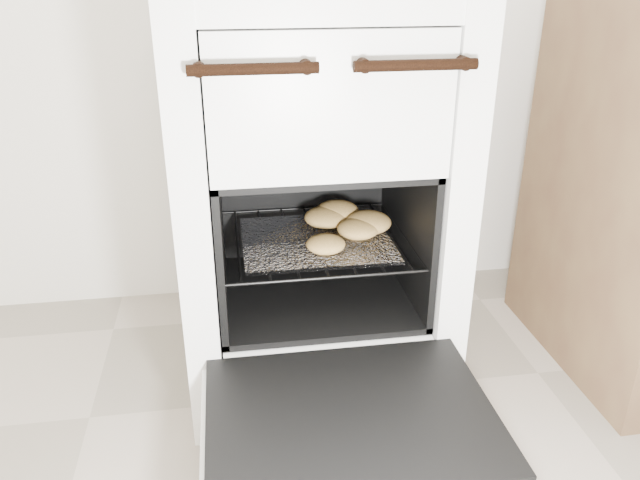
{
  "coord_description": "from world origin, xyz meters",
  "views": [
    {
      "loc": [
        -0.35,
        -0.06,
        0.87
      ],
      "look_at": [
        -0.17,
        1.07,
        0.36
      ],
      "focal_mm": 35.0,
      "sensor_mm": 36.0,
      "label": 1
    }
  ],
  "objects": [
    {
      "name": "baked_rolls",
      "position": [
        -0.1,
        1.15,
        0.36
      ],
      "size": [
        0.23,
        0.27,
        0.05
      ],
      "color": "#DFA659",
      "rests_on": "foil_sheet"
    },
    {
      "name": "oven_rack",
      "position": [
        -0.17,
        1.14,
        0.33
      ],
      "size": [
        0.4,
        0.38,
        0.01
      ],
      "color": "black",
      "rests_on": "stove"
    },
    {
      "name": "oven_door",
      "position": [
        -0.17,
        0.74,
        0.18
      ],
      "size": [
        0.49,
        0.38,
        0.03
      ],
      "color": "black",
      "rests_on": "stove"
    },
    {
      "name": "stove",
      "position": [
        -0.17,
        1.2,
        0.41
      ],
      "size": [
        0.54,
        0.6,
        0.83
      ],
      "color": "white",
      "rests_on": "ground"
    },
    {
      "name": "foil_sheet",
      "position": [
        -0.17,
        1.12,
        0.34
      ],
      "size": [
        0.31,
        0.27,
        0.01
      ],
      "primitive_type": "cube",
      "color": "white",
      "rests_on": "oven_rack"
    }
  ]
}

